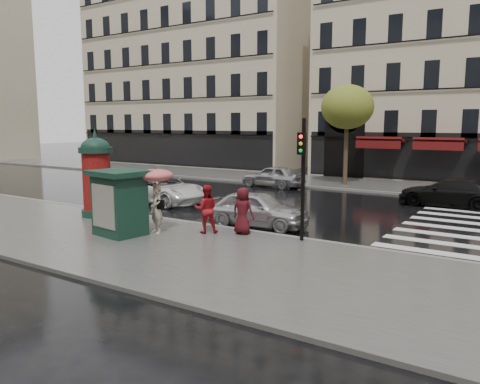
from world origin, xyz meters
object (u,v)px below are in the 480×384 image
Objects in this scene: woman_red at (206,209)px; car_silver at (257,209)px; car_far_silver at (273,176)px; man_burgundy at (243,211)px; newsstand at (120,202)px; car_black at (450,193)px; morris_column at (97,174)px; woman_umbrella at (156,190)px; traffic_light at (302,168)px; car_white at (161,189)px.

woman_red reaches higher than car_silver.
man_burgundy is at bearing 27.21° from car_far_silver.
man_burgundy is 0.73× the size of newsstand.
woman_red is 0.37× the size of car_black.
car_far_silver is (1.49, 13.17, -1.24)m from morris_column.
car_black is 11.06m from car_far_silver.
morris_column is 7.20m from car_silver.
woman_umbrella is at bearing -4.59° from woman_red.
woman_red reaches higher than car_black.
car_black is at bearing 74.34° from traffic_light.
newsstand reaches higher than car_far_silver.
woman_umbrella reaches higher than car_silver.
man_burgundy is 7.25m from morris_column.
man_burgundy is 2.81m from traffic_light.
traffic_light is 0.79× the size of car_white.
woman_umbrella is 1.43× the size of man_burgundy.
newsstand is (-0.94, -0.90, -0.41)m from woman_umbrella.
newsstand is (-2.46, -1.92, 0.31)m from woman_red.
traffic_light is 10.72m from car_white.
car_far_silver is at bearing -109.93° from woman_red.
morris_column reaches higher than car_white.
traffic_light is 11.37m from car_black.
woman_umbrella is 3.26m from man_burgundy.
woman_red is at bearing -0.18° from morris_column.
car_silver is 11.98m from car_far_silver.
car_white is (-7.12, 2.20, 0.01)m from car_silver.
traffic_light reaches higher than car_silver.
car_far_silver is at bearing -98.38° from car_black.
man_burgundy is at bearing 34.34° from newsstand.
woman_red is at bearing -120.98° from car_white.
woman_red is 3.92m from traffic_light.
car_silver is at bearing -102.43° from car_white.
traffic_light is at bearing 24.75° from newsstand.
car_far_silver is (-2.00, 15.11, -0.61)m from newsstand.
woman_umbrella reaches higher than car_black.
traffic_light is 0.99× the size of car_far_silver.
car_white reaches higher than car_silver.
woman_umbrella is at bearing 43.77° from newsstand.
woman_umbrella is 7.49m from car_white.
woman_umbrella reaches higher than newsstand.
traffic_light reaches higher than car_white.
morris_column reaches higher than woman_red.
car_silver is (2.25, 3.41, -1.01)m from woman_umbrella.
car_silver is 0.80× the size of car_white.
morris_column is 4.04m from newsstand.
newsstand reaches higher than woman_red.
woman_red is 0.43× the size of traffic_light.
car_white is (-0.43, 4.56, -1.23)m from morris_column.
morris_column is 0.91× the size of car_silver.
car_black is (12.87, 7.01, -0.03)m from car_white.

